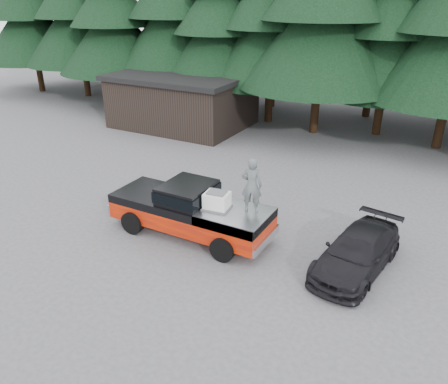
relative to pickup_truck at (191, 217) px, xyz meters
The scene contains 7 objects.
ground 1.09m from the pickup_truck, 15.80° to the right, with size 120.00×120.00×0.00m, color #4D4D4F.
pickup_truck is the anchor object (origin of this frame).
truck_cab 0.97m from the pickup_truck, behind, with size 1.66×1.90×0.59m, color black.
air_compressor 1.48m from the pickup_truck, ahead, with size 0.80×0.66×0.55m, color white.
man_on_bed 2.76m from the pickup_truck, ahead, with size 0.69×0.45×1.88m, color #505757.
parked_car 5.76m from the pickup_truck, ahead, with size 1.73×4.25×1.23m, color black.
utility_building 14.36m from the pickup_truck, 124.78° to the left, with size 8.40×6.40×3.30m.
Camera 1 is at (6.86, -11.21, 7.95)m, focal length 35.00 mm.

